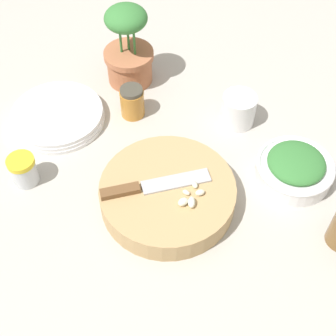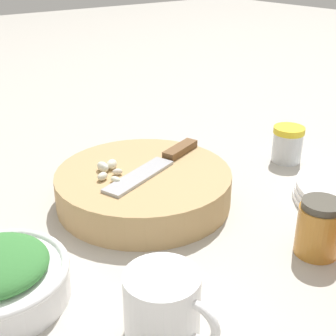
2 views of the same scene
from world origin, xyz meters
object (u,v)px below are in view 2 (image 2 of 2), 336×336
at_px(coffee_mug, 164,307).
at_px(garlic_cloves, 108,169).
at_px(spice_jar, 288,144).
at_px(honey_jar, 319,228).
at_px(cutting_board, 144,187).
at_px(chef_knife, 162,162).

bearing_deg(coffee_mug, garlic_cloves, -109.94).
relative_size(spice_jar, honey_jar, 0.87).
relative_size(garlic_cloves, honey_jar, 0.86).
distance_m(cutting_board, chef_knife, 0.05).
bearing_deg(garlic_cloves, cutting_board, 148.85).
distance_m(garlic_cloves, spice_jar, 0.37).
bearing_deg(chef_knife, coffee_mug, 125.02).
relative_size(spice_jar, coffee_mug, 0.63).
height_order(chef_knife, coffee_mug, coffee_mug).
relative_size(cutting_board, honey_jar, 3.53).
distance_m(cutting_board, garlic_cloves, 0.07).
bearing_deg(spice_jar, cutting_board, -6.42).
bearing_deg(spice_jar, chef_knife, -8.28).
relative_size(cutting_board, coffee_mug, 2.57).
height_order(spice_jar, coffee_mug, coffee_mug).
relative_size(garlic_cloves, coffee_mug, 0.63).
distance_m(garlic_cloves, honey_jar, 0.33).
xyz_separation_m(cutting_board, chef_knife, (-0.04, -0.00, 0.03)).
relative_size(cutting_board, garlic_cloves, 4.11).
xyz_separation_m(chef_knife, honey_jar, (-0.07, 0.26, -0.02)).
height_order(cutting_board, garlic_cloves, garlic_cloves).
bearing_deg(cutting_board, garlic_cloves, -31.15).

